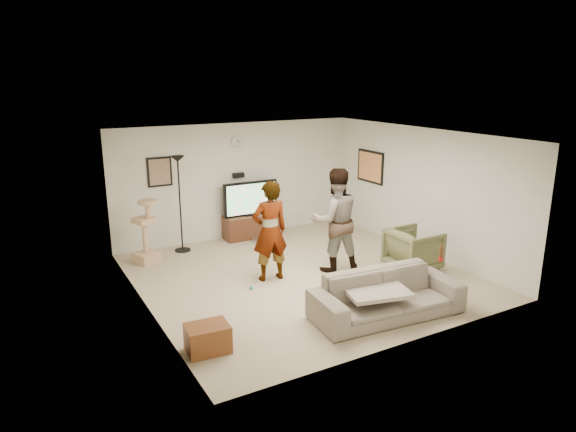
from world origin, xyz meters
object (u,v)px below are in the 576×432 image
tv (251,198)px  floor_lamp (180,204)px  person_left (270,231)px  armchair (413,250)px  tv_stand (251,226)px  cat_tree (145,232)px  sofa (387,295)px  beer_bottle (441,254)px  person_right (335,220)px  side_table (208,338)px

tv → floor_lamp: 1.64m
person_left → armchair: person_left is taller
person_left → armchair: 2.70m
tv_stand → cat_tree: bearing=-169.1°
floor_lamp → sofa: floor_lamp is taller
person_left → sofa: (0.84, -2.12, -0.55)m
sofa → armchair: 2.08m
floor_lamp → beer_bottle: floor_lamp is taller
cat_tree → sofa: bearing=-57.9°
tv_stand → person_right: person_right is taller
floor_lamp → armchair: 4.62m
tv_stand → cat_tree: size_ratio=0.99×
cat_tree → sofa: 4.76m
person_right → floor_lamp: bearing=-35.0°
armchair → cat_tree: bearing=56.7°
tv → floor_lamp: size_ratio=0.64×
beer_bottle → armchair: (0.62, 1.24, -0.40)m
person_right → side_table: 3.53m
tv → armchair: size_ratio=1.48×
beer_bottle → armchair: beer_bottle is taller
person_left → tv_stand: bearing=-103.5°
floor_lamp → side_table: size_ratio=3.57×
tv → side_table: bearing=-122.0°
cat_tree → floor_lamp: bearing=21.4°
floor_lamp → cat_tree: (-0.81, -0.32, -0.36)m
person_left → armchair: (2.50, -0.88, -0.50)m
tv_stand → side_table: size_ratio=2.23×
tv_stand → side_table: (-2.59, -4.15, -0.07)m
floor_lamp → beer_bottle: (2.76, -4.34, -0.19)m
cat_tree → beer_bottle: (3.57, -4.02, 0.17)m
tv_stand → beer_bottle: (1.13, -4.50, 0.53)m
sofa → floor_lamp: bearing=116.8°
person_left → floor_lamp: bearing=-64.4°
sofa → armchair: (1.66, 1.24, 0.05)m
cat_tree → armchair: 5.03m
tv → person_left: (-0.76, -2.37, 0.00)m
side_table → tv: bearing=58.0°
floor_lamp → cat_tree: bearing=-158.6°
armchair → side_table: (-4.34, -0.90, -0.20)m
tv → person_right: size_ratio=0.66×
tv_stand → sofa: 4.50m
cat_tree → person_left: (1.68, -1.90, 0.27)m
cat_tree → person_left: 2.55m
tv_stand → sofa: sofa is taller
person_left → person_right: person_right is taller
beer_bottle → armchair: size_ratio=0.30×
person_right → tv: bearing=-65.7°
floor_lamp → person_right: floor_lamp is taller
person_right → sofa: person_right is taller
armchair → tv: bearing=28.5°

